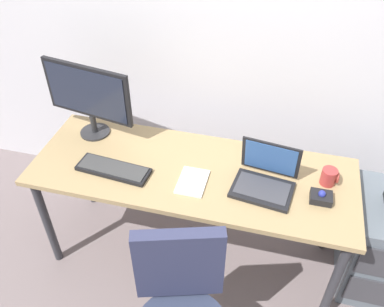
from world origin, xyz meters
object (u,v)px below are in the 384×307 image
Objects in this scene: keyboard at (113,169)px; coffee_mug at (329,177)px; paper_notepad at (192,182)px; trackball_mouse at (321,197)px; laptop at (265,178)px; file_cabinet at (383,243)px; monitor_main at (88,96)px.

keyboard is 4.53× the size of coffee_mug.
trackball_mouse is at bearing 3.33° from paper_notepad.
keyboard is at bearing -173.44° from laptop.
keyboard is at bearing -171.65° from file_cabinet.
file_cabinet is 0.62m from coffee_mug.
file_cabinet is at bearing 10.32° from laptop.
keyboard is (-1.55, -0.23, 0.44)m from file_cabinet.
laptop reaches higher than trackball_mouse.
paper_notepad is (-0.70, -0.18, -0.04)m from coffee_mug.
file_cabinet is 1.21m from paper_notepad.
coffee_mug is at bearing -175.61° from file_cabinet.
coffee_mug is (1.39, -0.10, -0.22)m from monitor_main.
monitor_main is 5.06× the size of trackball_mouse.
monitor_main is at bearing 130.07° from keyboard.
paper_notepad is (-1.11, -0.21, 0.43)m from file_cabinet.
monitor_main is 0.46m from keyboard.
monitor_main is 0.79m from paper_notepad.
trackball_mouse is at bearing 3.02° from keyboard.
file_cabinet is 1.93m from monitor_main.
keyboard is 1.23× the size of laptop.
file_cabinet is at bearing 20.91° from trackball_mouse.
paper_notepad is (0.69, -0.27, -0.26)m from monitor_main.
laptop is (-0.73, -0.13, 0.48)m from file_cabinet.
paper_notepad is (0.44, 0.02, -0.01)m from keyboard.
keyboard is 2.02× the size of paper_notepad.
coffee_mug is at bearing 9.74° from keyboard.
laptop reaches higher than keyboard.
laptop is at bearing -162.57° from coffee_mug.
laptop is 0.29m from trackball_mouse.
coffee_mug reaches higher than trackball_mouse.
file_cabinet is at bearing 10.62° from paper_notepad.
keyboard reaches higher than file_cabinet.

